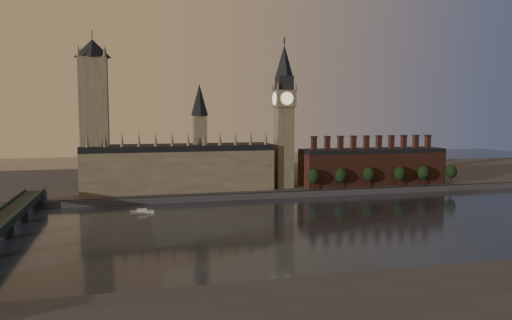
# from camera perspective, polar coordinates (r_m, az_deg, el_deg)

# --- Properties ---
(ground) EXTENTS (900.00, 900.00, 0.00)m
(ground) POSITION_cam_1_polar(r_m,az_deg,el_deg) (258.73, 8.33, -7.64)
(ground) COLOR black
(ground) RESTS_ON ground
(north_bank) EXTENTS (900.00, 182.00, 4.00)m
(north_bank) POSITION_cam_1_polar(r_m,az_deg,el_deg) (425.78, -0.83, -2.12)
(north_bank) COLOR #434448
(north_bank) RESTS_ON ground
(palace_of_westminster) EXTENTS (130.00, 30.30, 74.00)m
(palace_of_westminster) POSITION_cam_1_polar(r_m,az_deg,el_deg) (351.10, -8.73, -0.59)
(palace_of_westminster) COLOR gray
(palace_of_westminster) RESTS_ON north_bank
(victoria_tower) EXTENTS (24.00, 24.00, 108.00)m
(victoria_tower) POSITION_cam_1_polar(r_m,az_deg,el_deg) (348.52, -18.00, 5.33)
(victoria_tower) COLOR gray
(victoria_tower) RESTS_ON north_bank
(big_ben) EXTENTS (15.00, 15.00, 107.00)m
(big_ben) POSITION_cam_1_polar(r_m,az_deg,el_deg) (358.94, 3.22, 5.23)
(big_ben) COLOR gray
(big_ben) RESTS_ON north_bank
(chimney_block) EXTENTS (110.00, 25.00, 37.00)m
(chimney_block) POSITION_cam_1_polar(r_m,az_deg,el_deg) (387.72, 13.12, -0.66)
(chimney_block) COLOR #582D21
(chimney_block) RESTS_ON north_bank
(embankment_tree_0) EXTENTS (8.60, 8.60, 14.88)m
(embankment_tree_0) POSITION_cam_1_polar(r_m,az_deg,el_deg) (352.50, 6.59, -1.87)
(embankment_tree_0) COLOR black
(embankment_tree_0) RESTS_ON north_bank
(embankment_tree_1) EXTENTS (8.60, 8.60, 14.88)m
(embankment_tree_1) POSITION_cam_1_polar(r_m,az_deg,el_deg) (361.31, 9.68, -1.74)
(embankment_tree_1) COLOR black
(embankment_tree_1) RESTS_ON north_bank
(embankment_tree_2) EXTENTS (8.60, 8.60, 14.88)m
(embankment_tree_2) POSITION_cam_1_polar(r_m,az_deg,el_deg) (370.71, 12.75, -1.61)
(embankment_tree_2) COLOR black
(embankment_tree_2) RESTS_ON north_bank
(embankment_tree_3) EXTENTS (8.60, 8.60, 14.88)m
(embankment_tree_3) POSITION_cam_1_polar(r_m,az_deg,el_deg) (380.95, 16.10, -1.50)
(embankment_tree_3) COLOR black
(embankment_tree_3) RESTS_ON north_bank
(embankment_tree_4) EXTENTS (8.60, 8.60, 14.88)m
(embankment_tree_4) POSITION_cam_1_polar(r_m,az_deg,el_deg) (391.55, 18.57, -1.39)
(embankment_tree_4) COLOR black
(embankment_tree_4) RESTS_ON north_bank
(embankment_tree_5) EXTENTS (8.60, 8.60, 14.88)m
(embankment_tree_5) POSITION_cam_1_polar(r_m,az_deg,el_deg) (405.87, 21.40, -1.25)
(embankment_tree_5) COLOR black
(embankment_tree_5) RESTS_ON north_bank
(river_boat) EXTENTS (13.36, 3.86, 2.67)m
(river_boat) POSITION_cam_1_polar(r_m,az_deg,el_deg) (297.64, -12.89, -5.78)
(river_boat) COLOR silver
(river_boat) RESTS_ON ground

